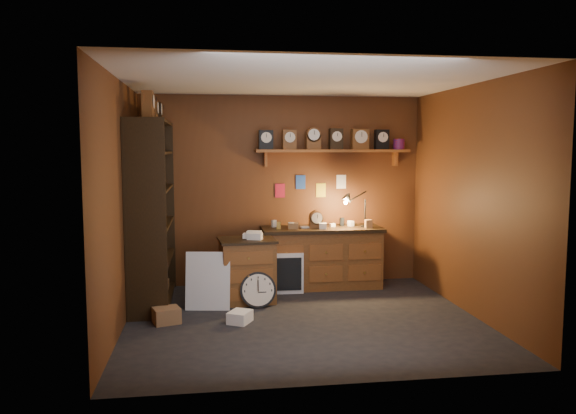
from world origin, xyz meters
The scene contains 11 objects.
floor centered at (0.00, 0.00, 0.00)m, with size 4.00×4.00×0.00m, color black.
room_shell centered at (0.04, 0.11, 1.72)m, with size 4.02×3.62×2.71m.
shelving_unit centered at (-1.79, 0.98, 1.25)m, with size 0.47×1.60×2.58m.
workbench centered at (0.52, 1.47, 0.47)m, with size 1.69×0.66×1.36m.
low_cabinet centered at (-0.58, 0.87, 0.44)m, with size 0.75×0.65×0.90m.
big_round_clock centered at (-0.47, 0.57, 0.22)m, with size 0.44×0.15×0.45m.
white_panel centered at (-1.08, 0.58, 0.00)m, with size 0.54×0.02×0.72m, color silver.
mini_fridge centered at (-0.06, 1.39, 0.28)m, with size 0.54×0.56×0.55m.
floor_box_a centered at (-1.54, 0.09, 0.09)m, with size 0.28×0.24×0.17m, color olive.
floor_box_b centered at (-0.73, -0.02, 0.07)m, with size 0.22×0.26×0.13m, color white.
floor_box_c centered at (-0.95, 0.84, 0.08)m, with size 0.21×0.18×0.16m, color olive.
Camera 1 is at (-1.07, -6.18, 1.96)m, focal length 35.00 mm.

